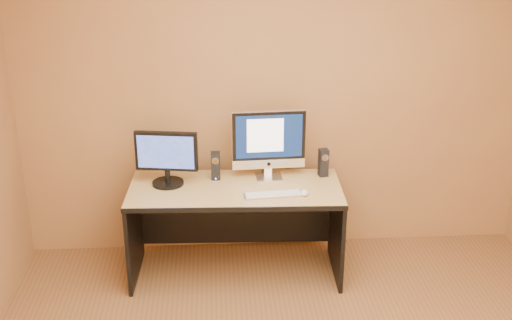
% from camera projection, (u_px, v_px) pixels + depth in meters
% --- Properties ---
extents(walls, '(4.00, 4.00, 2.60)m').
position_uv_depth(walls, '(318.00, 208.00, 3.09)').
color(walls, olive).
rests_on(walls, ground).
extents(desk, '(1.59, 0.75, 0.72)m').
position_uv_depth(desk, '(236.00, 231.00, 4.84)').
color(desk, tan).
rests_on(desk, ground).
extents(imac, '(0.57, 0.23, 0.54)m').
position_uv_depth(imac, '(269.00, 145.00, 4.77)').
color(imac, silver).
rests_on(imac, desk).
extents(second_monitor, '(0.50, 0.31, 0.41)m').
position_uv_depth(second_monitor, '(167.00, 159.00, 4.69)').
color(second_monitor, black).
rests_on(second_monitor, desk).
extents(speaker_left, '(0.07, 0.07, 0.21)m').
position_uv_depth(speaker_left, '(216.00, 166.00, 4.82)').
color(speaker_left, black).
rests_on(speaker_left, desk).
extents(speaker_right, '(0.08, 0.08, 0.21)m').
position_uv_depth(speaker_right, '(323.00, 163.00, 4.87)').
color(speaker_right, black).
rests_on(speaker_right, desk).
extents(keyboard, '(0.43, 0.15, 0.02)m').
position_uv_depth(keyboard, '(273.00, 194.00, 4.57)').
color(keyboard, '#B5B5BA').
rests_on(keyboard, desk).
extents(mouse, '(0.07, 0.11, 0.04)m').
position_uv_depth(mouse, '(304.00, 192.00, 4.59)').
color(mouse, silver).
rests_on(mouse, desk).
extents(cable_a, '(0.04, 0.21, 0.01)m').
position_uv_depth(cable_a, '(270.00, 171.00, 4.98)').
color(cable_a, black).
rests_on(cable_a, desk).
extents(cable_b, '(0.06, 0.17, 0.01)m').
position_uv_depth(cable_b, '(263.00, 171.00, 4.99)').
color(cable_b, black).
rests_on(cable_b, desk).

